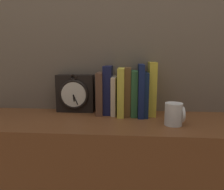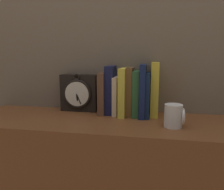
{
  "view_description": "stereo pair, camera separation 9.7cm",
  "coord_description": "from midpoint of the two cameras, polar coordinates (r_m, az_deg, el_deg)",
  "views": [
    {
      "loc": [
        0.08,
        -0.96,
        1.12
      ],
      "look_at": [
        0.0,
        0.0,
        0.95
      ],
      "focal_mm": 35.0,
      "sensor_mm": 36.0,
      "label": 1
    },
    {
      "loc": [
        0.18,
        -0.94,
        1.12
      ],
      "look_at": [
        0.0,
        0.0,
        0.95
      ],
      "focal_mm": 35.0,
      "sensor_mm": 36.0,
      "label": 2
    }
  ],
  "objects": [
    {
      "name": "book_slot7_navy",
      "position": [
        1.07,
        6.19,
        0.25
      ],
      "size": [
        0.02,
        0.15,
        0.21
      ],
      "color": "#152748",
      "rests_on": "bookshelf"
    },
    {
      "name": "book_slot6_navy",
      "position": [
        1.06,
        4.92,
        1.27
      ],
      "size": [
        0.03,
        0.16,
        0.25
      ],
      "color": "navy",
      "rests_on": "bookshelf"
    },
    {
      "name": "book_slot0_brown",
      "position": [
        1.1,
        -5.53,
        0.44
      ],
      "size": [
        0.03,
        0.13,
        0.21
      ],
      "color": "brown",
      "rests_on": "bookshelf"
    },
    {
      "name": "book_slot3_yellow",
      "position": [
        1.07,
        -0.18,
        0.85
      ],
      "size": [
        0.03,
        0.16,
        0.23
      ],
      "color": "yellow",
      "rests_on": "bookshelf"
    },
    {
      "name": "book_slot1_navy",
      "position": [
        1.1,
        -3.59,
        1.31
      ],
      "size": [
        0.04,
        0.11,
        0.24
      ],
      "color": "#181D48",
      "rests_on": "bookshelf"
    },
    {
      "name": "clock",
      "position": [
        1.16,
        -11.95,
        0.39
      ],
      "size": [
        0.19,
        0.08,
        0.2
      ],
      "color": "black",
      "rests_on": "bookshelf"
    },
    {
      "name": "book_slot8_yellow",
      "position": [
        1.08,
        7.85,
        1.62
      ],
      "size": [
        0.04,
        0.12,
        0.26
      ],
      "color": "yellow",
      "rests_on": "bookshelf"
    },
    {
      "name": "book_slot5_green",
      "position": [
        1.08,
        3.24,
        0.52
      ],
      "size": [
        0.03,
        0.14,
        0.22
      ],
      "color": "#2F6337",
      "rests_on": "bookshelf"
    },
    {
      "name": "mug",
      "position": [
        0.94,
        13.19,
        -4.93
      ],
      "size": [
        0.08,
        0.07,
        0.09
      ],
      "color": "white",
      "rests_on": "bookshelf"
    },
    {
      "name": "wall_back",
      "position": [
        1.19,
        -1.56,
        18.56
      ],
      "size": [
        6.0,
        0.05,
        2.6
      ],
      "color": "#756656",
      "rests_on": "ground_plane"
    },
    {
      "name": "book_slot2_cream",
      "position": [
        1.09,
        -1.83,
        -0.17
      ],
      "size": [
        0.02,
        0.13,
        0.19
      ],
      "color": "beige",
      "rests_on": "bookshelf"
    },
    {
      "name": "book_slot4_brown",
      "position": [
        1.08,
        1.54,
        1.0
      ],
      "size": [
        0.03,
        0.13,
        0.23
      ],
      "color": "brown",
      "rests_on": "bookshelf"
    }
  ]
}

